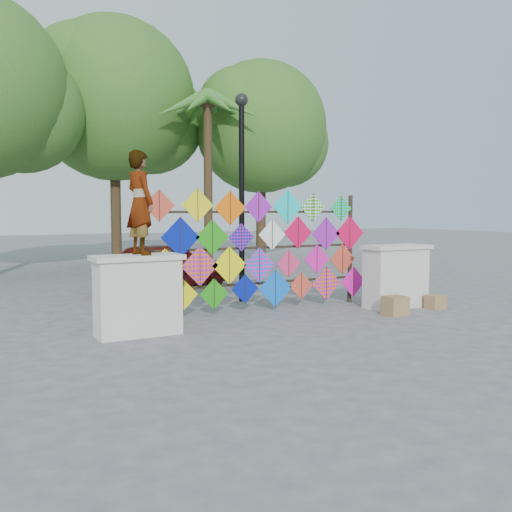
% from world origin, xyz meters
% --- Properties ---
extents(ground, '(80.00, 80.00, 0.00)m').
position_xyz_m(ground, '(0.00, 0.00, 0.00)').
color(ground, gray).
rests_on(ground, ground).
extents(parapet_left, '(1.40, 0.65, 1.28)m').
position_xyz_m(parapet_left, '(-2.70, -0.20, 0.65)').
color(parapet_left, silver).
rests_on(parapet_left, ground).
extents(parapet_right, '(1.40, 0.65, 1.28)m').
position_xyz_m(parapet_right, '(2.70, -0.20, 0.65)').
color(parapet_right, silver).
rests_on(parapet_right, ground).
extents(kite_rack, '(4.93, 0.24, 2.40)m').
position_xyz_m(kite_rack, '(0.08, 0.73, 1.21)').
color(kite_rack, black).
rests_on(kite_rack, ground).
extents(tree_mid, '(6.30, 5.60, 8.61)m').
position_xyz_m(tree_mid, '(0.11, 11.03, 5.77)').
color(tree_mid, '#4A371F').
rests_on(tree_mid, ground).
extents(tree_east, '(5.40, 4.80, 7.42)m').
position_xyz_m(tree_east, '(5.09, 9.53, 4.99)').
color(tree_east, '#4A371F').
rests_on(tree_east, ground).
extents(palm_tree, '(3.62, 3.62, 5.83)m').
position_xyz_m(palm_tree, '(2.20, 8.00, 4.95)').
color(palm_tree, '#4A371F').
rests_on(palm_tree, ground).
extents(vendor_woman, '(0.51, 0.67, 1.64)m').
position_xyz_m(vendor_woman, '(-2.64, -0.20, 2.10)').
color(vendor_woman, '#99999E').
rests_on(vendor_woman, parapet_left).
extents(sedan, '(3.85, 2.70, 1.22)m').
position_xyz_m(sedan, '(-0.55, 4.48, 0.61)').
color(sedan, '#611210').
rests_on(sedan, ground).
extents(lamppost, '(0.28, 0.28, 4.46)m').
position_xyz_m(lamppost, '(0.30, 2.00, 2.69)').
color(lamppost, black).
rests_on(lamppost, ground).
extents(cardboard_box_near, '(0.41, 0.36, 0.36)m').
position_xyz_m(cardboard_box_near, '(2.07, -0.87, 0.18)').
color(cardboard_box_near, '#9E6C4C').
rests_on(cardboard_box_near, ground).
extents(cardboard_box_far, '(0.33, 0.30, 0.28)m').
position_xyz_m(cardboard_box_far, '(3.30, -0.71, 0.14)').
color(cardboard_box_far, '#9E6C4C').
rests_on(cardboard_box_far, ground).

